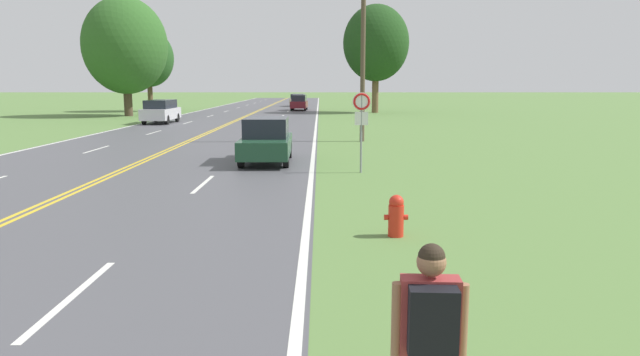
{
  "coord_description": "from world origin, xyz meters",
  "views": [
    {
      "loc": [
        6.76,
        -0.04,
        2.93
      ],
      "look_at": [
        6.76,
        12.36,
        0.88
      ],
      "focal_mm": 32.0,
      "sensor_mm": 36.0,
      "label": 1
    }
  ],
  "objects_px": {
    "tree_left_verge": "(125,46)",
    "traffic_sign": "(362,112)",
    "car_dark_green_sedan_nearest": "(267,140)",
    "fire_hydrant": "(396,215)",
    "tree_behind_sign": "(376,43)",
    "car_maroon_van_mid_near": "(299,102)",
    "car_champagne_suv_mid_far": "(298,100)",
    "car_silver_suv_approaching": "(161,111)",
    "hitchhiker_person": "(430,330)",
    "tree_right_cluster": "(149,58)"
  },
  "relations": [
    {
      "from": "fire_hydrant",
      "to": "tree_behind_sign",
      "type": "relative_size",
      "value": 0.08
    },
    {
      "from": "tree_left_verge",
      "to": "hitchhiker_person",
      "type": "bearing_deg",
      "value": -69.18
    },
    {
      "from": "car_dark_green_sedan_nearest",
      "to": "car_champagne_suv_mid_far",
      "type": "distance_m",
      "value": 54.21
    },
    {
      "from": "tree_behind_sign",
      "to": "car_champagne_suv_mid_far",
      "type": "relative_size",
      "value": 2.2
    },
    {
      "from": "traffic_sign",
      "to": "car_maroon_van_mid_near",
      "type": "bearing_deg",
      "value": 94.67
    },
    {
      "from": "hitchhiker_person",
      "to": "car_champagne_suv_mid_far",
      "type": "xyz_separation_m",
      "value": [
        -3.74,
        71.4,
        -0.2
      ]
    },
    {
      "from": "hitchhiker_person",
      "to": "tree_left_verge",
      "type": "height_order",
      "value": "tree_left_verge"
    },
    {
      "from": "tree_behind_sign",
      "to": "tree_right_cluster",
      "type": "xyz_separation_m",
      "value": [
        -23.84,
        2.75,
        -1.36
      ]
    },
    {
      "from": "traffic_sign",
      "to": "car_dark_green_sedan_nearest",
      "type": "height_order",
      "value": "traffic_sign"
    },
    {
      "from": "car_maroon_van_mid_near",
      "to": "car_champagne_suv_mid_far",
      "type": "distance_m",
      "value": 11.58
    },
    {
      "from": "traffic_sign",
      "to": "tree_left_verge",
      "type": "bearing_deg",
      "value": 119.25
    },
    {
      "from": "car_dark_green_sedan_nearest",
      "to": "tree_behind_sign",
      "type": "bearing_deg",
      "value": 167.62
    },
    {
      "from": "fire_hydrant",
      "to": "tree_behind_sign",
      "type": "bearing_deg",
      "value": 85.04
    },
    {
      "from": "fire_hydrant",
      "to": "car_silver_suv_approaching",
      "type": "distance_m",
      "value": 34.81
    },
    {
      "from": "tree_right_cluster",
      "to": "fire_hydrant",
      "type": "bearing_deg",
      "value": -68.85
    },
    {
      "from": "car_dark_green_sedan_nearest",
      "to": "fire_hydrant",
      "type": "bearing_deg",
      "value": 17.47
    },
    {
      "from": "fire_hydrant",
      "to": "car_champagne_suv_mid_far",
      "type": "height_order",
      "value": "car_champagne_suv_mid_far"
    },
    {
      "from": "car_silver_suv_approaching",
      "to": "car_champagne_suv_mid_far",
      "type": "relative_size",
      "value": 0.97
    },
    {
      "from": "fire_hydrant",
      "to": "tree_behind_sign",
      "type": "xyz_separation_m",
      "value": [
        4.17,
        48.08,
        6.55
      ]
    },
    {
      "from": "car_dark_green_sedan_nearest",
      "to": "car_maroon_van_mid_near",
      "type": "xyz_separation_m",
      "value": [
        -0.31,
        42.63,
        0.05
      ]
    },
    {
      "from": "tree_behind_sign",
      "to": "car_maroon_van_mid_near",
      "type": "bearing_deg",
      "value": 147.34
    },
    {
      "from": "tree_left_verge",
      "to": "traffic_sign",
      "type": "bearing_deg",
      "value": -60.75
    },
    {
      "from": "traffic_sign",
      "to": "tree_left_verge",
      "type": "relative_size",
      "value": 0.25
    },
    {
      "from": "car_maroon_van_mid_near",
      "to": "car_silver_suv_approaching",
      "type": "bearing_deg",
      "value": -22.82
    },
    {
      "from": "car_maroon_van_mid_near",
      "to": "fire_hydrant",
      "type": "bearing_deg",
      "value": 5.78
    },
    {
      "from": "fire_hydrant",
      "to": "car_dark_green_sedan_nearest",
      "type": "relative_size",
      "value": 0.19
    },
    {
      "from": "traffic_sign",
      "to": "car_dark_green_sedan_nearest",
      "type": "bearing_deg",
      "value": 143.09
    },
    {
      "from": "car_silver_suv_approaching",
      "to": "car_dark_green_sedan_nearest",
      "type": "bearing_deg",
      "value": -155.13
    },
    {
      "from": "fire_hydrant",
      "to": "traffic_sign",
      "type": "xyz_separation_m",
      "value": [
        -0.11,
        8.02,
        1.59
      ]
    },
    {
      "from": "fire_hydrant",
      "to": "tree_right_cluster",
      "type": "relative_size",
      "value": 0.09
    },
    {
      "from": "car_silver_suv_approaching",
      "to": "fire_hydrant",
      "type": "bearing_deg",
      "value": -157.16
    },
    {
      "from": "tree_right_cluster",
      "to": "car_dark_green_sedan_nearest",
      "type": "xyz_separation_m",
      "value": [
        16.17,
        -40.27,
        -4.75
      ]
    },
    {
      "from": "fire_hydrant",
      "to": "car_silver_suv_approaching",
      "type": "bearing_deg",
      "value": 112.65
    },
    {
      "from": "tree_behind_sign",
      "to": "tree_right_cluster",
      "type": "distance_m",
      "value": 24.03
    },
    {
      "from": "fire_hydrant",
      "to": "tree_behind_sign",
      "type": "distance_m",
      "value": 48.7
    },
    {
      "from": "tree_right_cluster",
      "to": "tree_left_verge",
      "type": "bearing_deg",
      "value": -86.31
    },
    {
      "from": "hitchhiker_person",
      "to": "car_silver_suv_approaching",
      "type": "height_order",
      "value": "car_silver_suv_approaching"
    },
    {
      "from": "tree_behind_sign",
      "to": "car_champagne_suv_mid_far",
      "type": "height_order",
      "value": "tree_behind_sign"
    },
    {
      "from": "traffic_sign",
      "to": "fire_hydrant",
      "type": "bearing_deg",
      "value": -89.2
    },
    {
      "from": "hitchhiker_person",
      "to": "car_dark_green_sedan_nearest",
      "type": "height_order",
      "value": "hitchhiker_person"
    },
    {
      "from": "tree_left_verge",
      "to": "car_dark_green_sedan_nearest",
      "type": "bearing_deg",
      "value": -63.54
    },
    {
      "from": "car_dark_green_sedan_nearest",
      "to": "car_maroon_van_mid_near",
      "type": "relative_size",
      "value": 0.95
    },
    {
      "from": "traffic_sign",
      "to": "tree_left_verge",
      "type": "height_order",
      "value": "tree_left_verge"
    },
    {
      "from": "fire_hydrant",
      "to": "tree_left_verge",
      "type": "bearing_deg",
      "value": 114.49
    },
    {
      "from": "fire_hydrant",
      "to": "car_champagne_suv_mid_far",
      "type": "xyz_separation_m",
      "value": [
        -4.37,
        64.76,
        0.45
      ]
    },
    {
      "from": "fire_hydrant",
      "to": "car_dark_green_sedan_nearest",
      "type": "xyz_separation_m",
      "value": [
        -3.49,
        10.56,
        0.43
      ]
    },
    {
      "from": "fire_hydrant",
      "to": "tree_left_verge",
      "type": "xyz_separation_m",
      "value": [
        -19.09,
        41.89,
        5.9
      ]
    },
    {
      "from": "hitchhiker_person",
      "to": "traffic_sign",
      "type": "xyz_separation_m",
      "value": [
        0.52,
        14.66,
        0.94
      ]
    },
    {
      "from": "car_silver_suv_approaching",
      "to": "traffic_sign",
      "type": "bearing_deg",
      "value": -150.94
    },
    {
      "from": "hitchhiker_person",
      "to": "fire_hydrant",
      "type": "height_order",
      "value": "hitchhiker_person"
    }
  ]
}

